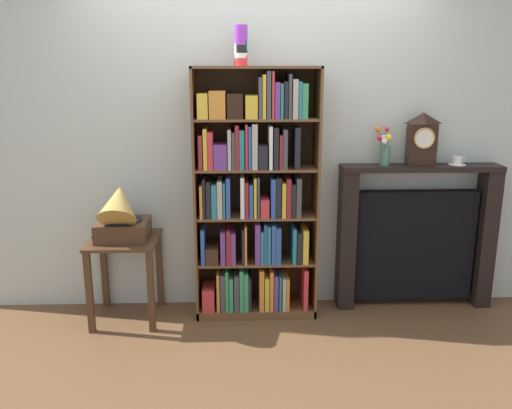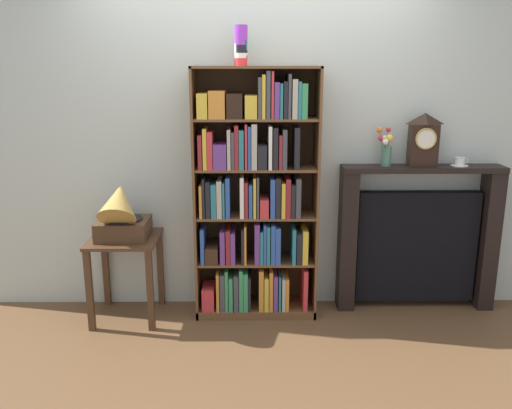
% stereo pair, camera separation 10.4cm
% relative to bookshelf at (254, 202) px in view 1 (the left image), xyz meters
% --- Properties ---
extents(ground_plane, '(7.85, 6.40, 0.02)m').
position_rel_bookshelf_xyz_m(ground_plane, '(0.02, -0.10, -0.87)').
color(ground_plane, brown).
extents(wall_back, '(4.85, 0.08, 2.63)m').
position_rel_bookshelf_xyz_m(wall_back, '(0.15, 0.22, 0.45)').
color(wall_back, beige).
rests_on(wall_back, ground).
extents(bookshelf, '(0.89, 0.34, 1.83)m').
position_rel_bookshelf_xyz_m(bookshelf, '(0.00, 0.00, 0.00)').
color(bookshelf, brown).
rests_on(bookshelf, ground).
extents(cup_stack, '(0.09, 0.09, 0.27)m').
position_rel_bookshelf_xyz_m(cup_stack, '(-0.09, 0.02, 1.10)').
color(cup_stack, red).
rests_on(cup_stack, bookshelf).
extents(side_table_left, '(0.49, 0.50, 0.62)m').
position_rel_bookshelf_xyz_m(side_table_left, '(-0.94, -0.07, -0.40)').
color(side_table_left, '#472D1C').
rests_on(side_table_left, ground).
extents(gramophone, '(0.36, 0.44, 0.48)m').
position_rel_bookshelf_xyz_m(gramophone, '(-0.94, -0.12, -0.05)').
color(gramophone, '#472D1C').
rests_on(gramophone, side_table_left).
extents(fireplace_mantel, '(1.19, 0.20, 1.12)m').
position_rel_bookshelf_xyz_m(fireplace_mantel, '(1.25, 0.10, -0.32)').
color(fireplace_mantel, black).
rests_on(fireplace_mantel, ground).
extents(mantel_clock, '(0.20, 0.11, 0.39)m').
position_rel_bookshelf_xyz_m(mantel_clock, '(1.23, 0.07, 0.44)').
color(mantel_clock, black).
rests_on(mantel_clock, fireplace_mantel).
extents(flower_vase, '(0.11, 0.14, 0.28)m').
position_rel_bookshelf_xyz_m(flower_vase, '(0.96, 0.08, 0.38)').
color(flower_vase, '#4C7A60').
rests_on(flower_vase, fireplace_mantel).
extents(teacup_with_saucer, '(0.13, 0.13, 0.06)m').
position_rel_bookshelf_xyz_m(teacup_with_saucer, '(1.51, 0.08, 0.28)').
color(teacup_with_saucer, white).
rests_on(teacup_with_saucer, fireplace_mantel).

